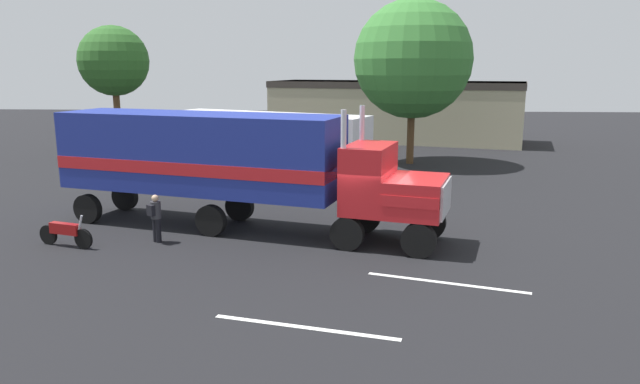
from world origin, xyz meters
name	(u,v)px	position (x,y,z in m)	size (l,w,h in m)	color
ground_plane	(372,244)	(0.00, 0.00, 0.00)	(120.00, 120.00, 0.00)	black
lane_stripe_near	(447,283)	(1.95, -3.50, 0.01)	(4.40, 0.16, 0.01)	silver
lane_stripe_mid	(305,327)	(-1.67, -6.51, 0.01)	(4.40, 0.16, 0.01)	silver
semi_truck	(227,160)	(-5.19, 1.64, 2.52)	(14.30, 6.26, 4.50)	red
person_bystander	(156,216)	(-7.23, -0.26, 0.89)	(0.43, 0.48, 1.63)	black
parked_bus	(267,139)	(-5.28, 11.68, 2.07)	(11.10, 6.74, 3.40)	silver
motorcycle	(66,232)	(-10.03, -0.94, 0.48)	(2.05, 0.69, 1.12)	black
tree_left	(114,61)	(-16.77, 19.97, 6.14)	(4.62, 4.62, 8.48)	brown
tree_center	(413,59)	(2.69, 16.78, 6.22)	(6.99, 6.99, 9.72)	brown
building_backdrop	(395,108)	(2.45, 28.35, 2.54)	(20.57, 11.12, 4.67)	#B7AD8C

